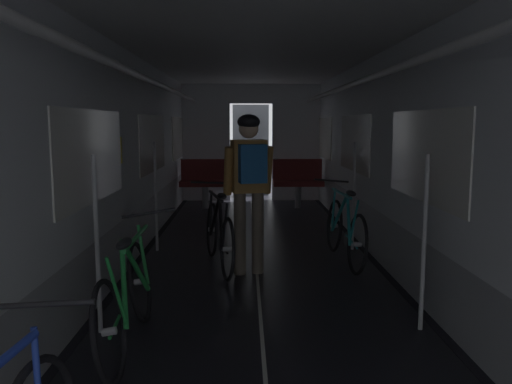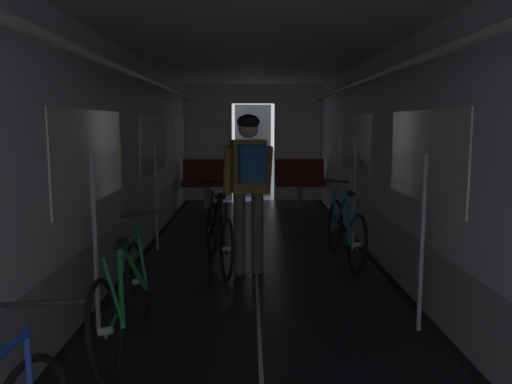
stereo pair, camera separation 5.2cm
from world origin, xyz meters
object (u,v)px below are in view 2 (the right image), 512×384
at_px(bench_seat_far_left, 207,179).
at_px(person_cyclist_aisle, 249,176).
at_px(bench_seat_far_right, 300,179).
at_px(bicycle_teal, 345,230).
at_px(bicycle_green, 125,297).
at_px(bicycle_black_in_aisle, 219,234).

bearing_deg(bench_seat_far_left, person_cyclist_aisle, -79.52).
distance_m(bench_seat_far_left, bench_seat_far_right, 1.80).
xyz_separation_m(bench_seat_far_left, bench_seat_far_right, (1.80, 0.00, 0.00)).
distance_m(bicycle_teal, bicycle_green, 3.05).
bearing_deg(bench_seat_far_right, bicycle_black_in_aisle, -107.63).
bearing_deg(bicycle_green, bench_seat_far_right, 73.22).
height_order(bench_seat_far_left, person_cyclist_aisle, person_cyclist_aisle).
bearing_deg(bench_seat_far_left, bicycle_black_in_aisle, -83.50).
bearing_deg(person_cyclist_aisle, bench_seat_far_left, 100.48).
xyz_separation_m(bicycle_teal, person_cyclist_aisle, (-1.13, -0.46, 0.69)).
height_order(bench_seat_far_left, bicycle_teal, bench_seat_far_left).
bearing_deg(bench_seat_far_left, bicycle_teal, -63.87).
relative_size(bench_seat_far_right, bicycle_teal, 0.58).
xyz_separation_m(bench_seat_far_left, person_cyclist_aisle, (0.82, -4.43, 0.50)).
xyz_separation_m(bench_seat_far_left, bicycle_black_in_aisle, (0.48, -4.17, -0.18)).
height_order(bench_seat_far_right, bicycle_green, bicycle_green).
bearing_deg(person_cyclist_aisle, bicycle_teal, 22.04).
distance_m(bicycle_green, bicycle_black_in_aisle, 2.15).
bearing_deg(bicycle_green, person_cyclist_aisle, 63.57).
distance_m(bench_seat_far_left, person_cyclist_aisle, 4.53).
relative_size(bicycle_green, person_cyclist_aisle, 0.98).
distance_m(bicycle_teal, bicycle_black_in_aisle, 1.49).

